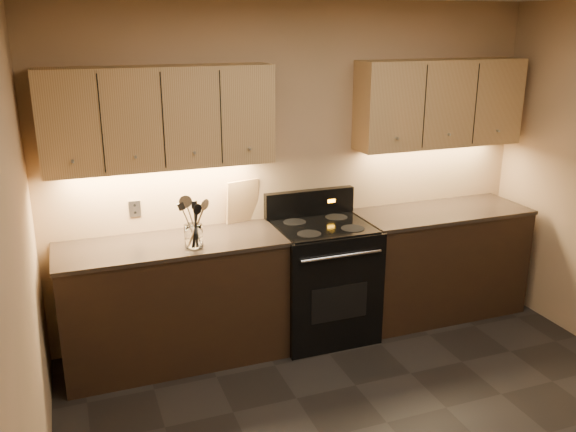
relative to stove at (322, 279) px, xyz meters
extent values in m
cube|color=tan|center=(-0.08, 0.32, 0.82)|extent=(4.00, 0.04, 2.60)
cube|color=tan|center=(-2.08, -1.68, 0.82)|extent=(0.04, 4.00, 2.60)
cube|color=black|center=(-1.18, 0.02, -0.03)|extent=(1.60, 0.60, 0.90)
cube|color=#3B3026|center=(-1.18, 0.02, 0.44)|extent=(1.62, 0.62, 0.03)
cube|color=black|center=(1.10, 0.02, -0.03)|extent=(1.44, 0.60, 0.90)
cube|color=#3B3026|center=(1.10, 0.02, 0.44)|extent=(1.46, 0.62, 0.03)
cube|color=black|center=(0.00, -0.01, -0.02)|extent=(0.76, 0.65, 0.92)
cube|color=black|center=(0.00, -0.01, 0.45)|extent=(0.70, 0.60, 0.01)
cube|color=black|center=(0.00, 0.28, 0.55)|extent=(0.76, 0.07, 0.22)
cube|color=orange|center=(0.18, 0.24, 0.56)|extent=(0.06, 0.00, 0.03)
cylinder|color=silver|center=(0.00, -0.35, 0.32)|extent=(0.65, 0.02, 0.02)
cube|color=black|center=(0.00, -0.33, -0.07)|extent=(0.46, 0.00, 0.28)
cylinder|color=black|center=(-0.18, -0.16, 0.45)|extent=(0.18, 0.18, 0.00)
cylinder|color=black|center=(0.18, -0.16, 0.45)|extent=(0.18, 0.18, 0.00)
cylinder|color=black|center=(-0.18, 0.14, 0.45)|extent=(0.18, 0.18, 0.00)
cylinder|color=black|center=(0.18, 0.14, 0.45)|extent=(0.18, 0.18, 0.00)
cube|color=tan|center=(-1.18, 0.17, 1.32)|extent=(1.60, 0.30, 0.70)
cube|color=tan|center=(1.10, 0.17, 1.32)|extent=(1.44, 0.30, 0.70)
cube|color=#B2B5BA|center=(-1.38, 0.31, 0.64)|extent=(0.08, 0.01, 0.12)
cylinder|color=white|center=(-1.04, -0.12, 0.53)|extent=(0.16, 0.16, 0.16)
cylinder|color=white|center=(-1.04, -0.12, 0.46)|extent=(0.13, 0.13, 0.02)
cube|color=tan|center=(-0.56, 0.29, 0.62)|extent=(0.27, 0.11, 0.34)
camera|label=1|loc=(-1.82, -4.10, 1.94)|focal=38.00mm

